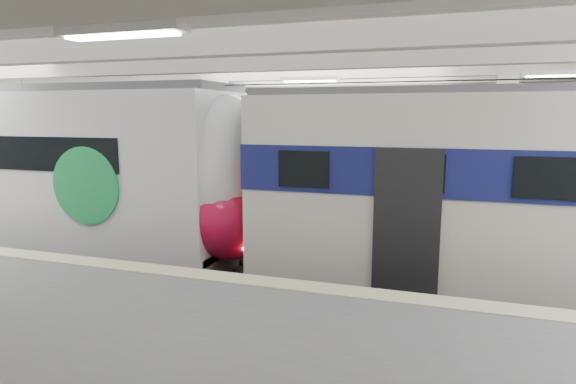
% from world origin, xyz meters
% --- Properties ---
extents(station_hall, '(36.00, 24.00, 5.75)m').
position_xyz_m(station_hall, '(0.00, -1.74, 3.24)').
color(station_hall, black).
rests_on(station_hall, ground).
extents(modern_emu, '(14.92, 3.08, 4.76)m').
position_xyz_m(modern_emu, '(-6.99, -0.00, 2.34)').
color(modern_emu, silver).
rests_on(modern_emu, ground).
extents(far_train, '(13.35, 3.21, 4.26)m').
position_xyz_m(far_train, '(-6.52, 5.50, 2.20)').
color(far_train, silver).
rests_on(far_train, ground).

